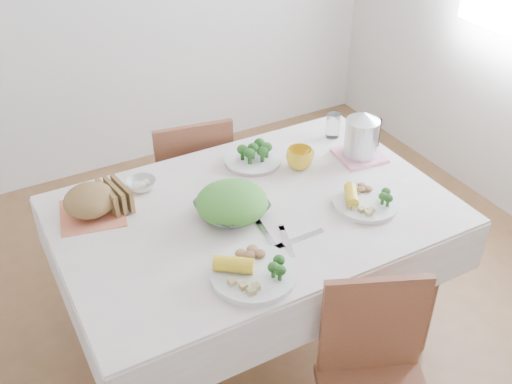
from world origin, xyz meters
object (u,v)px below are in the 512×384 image
dinner_plate_left (253,274)px  dining_table (254,281)px  dinner_plate_right (366,203)px  electric_kettle (362,133)px  salad_bowl (232,209)px  yellow_mug (300,158)px  chair_far (189,178)px

dinner_plate_left → dining_table: bearing=61.2°
dinner_plate_right → electric_kettle: (0.20, 0.30, 0.11)m
salad_bowl → electric_kettle: (0.69, 0.12, 0.09)m
dining_table → dinner_plate_left: 0.56m
dinner_plate_left → dinner_plate_right: 0.60m
dining_table → yellow_mug: bearing=28.2°
dining_table → salad_bowl: size_ratio=5.43×
dinner_plate_right → yellow_mug: 0.37m
salad_bowl → yellow_mug: 0.45m
dining_table → electric_kettle: size_ratio=6.81×
electric_kettle → salad_bowl: bearing=-146.7°
dining_table → yellow_mug: (0.31, 0.17, 0.43)m
dining_table → salad_bowl: bearing=-177.3°
salad_bowl → electric_kettle: 0.70m
dining_table → yellow_mug: yellow_mug is taller
dinner_plate_left → yellow_mug: yellow_mug is taller
dinner_plate_left → dinner_plate_right: size_ratio=1.13×
yellow_mug → electric_kettle: electric_kettle is taller
electric_kettle → chair_far: bearing=155.9°
chair_far → dinner_plate_right: bearing=121.2°
dinner_plate_right → salad_bowl: bearing=159.2°
salad_bowl → dinner_plate_right: 0.53m
dining_table → chair_far: size_ratio=1.63×
dining_table → dinner_plate_right: size_ratio=5.33×
salad_bowl → electric_kettle: size_ratio=1.25×
dinner_plate_left → dinner_plate_right: dinner_plate_left is taller
salad_bowl → dining_table: bearing=2.7°
dinner_plate_left → electric_kettle: electric_kettle is taller
dining_table → electric_kettle: electric_kettle is taller
chair_far → yellow_mug: bearing=126.4°
dinner_plate_left → yellow_mug: 0.71m
yellow_mug → dinner_plate_right: bearing=-77.4°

